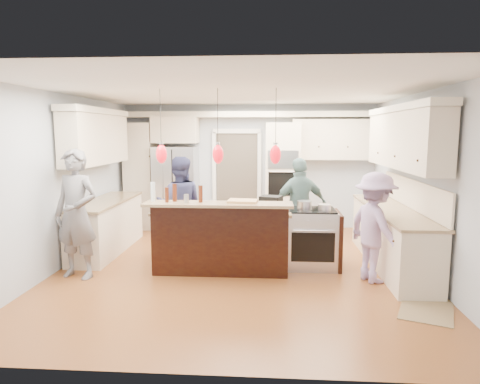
% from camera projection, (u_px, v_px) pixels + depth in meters
% --- Properties ---
extents(ground_plane, '(6.00, 6.00, 0.00)m').
position_uv_depth(ground_plane, '(238.00, 268.00, 6.69)').
color(ground_plane, '#9D5A2B').
rests_on(ground_plane, ground).
extents(room_shell, '(5.54, 6.04, 2.72)m').
position_uv_depth(room_shell, '(238.00, 151.00, 6.44)').
color(room_shell, '#B2BCC6').
rests_on(room_shell, ground).
extents(refrigerator, '(0.90, 0.70, 1.80)m').
position_uv_depth(refrigerator, '(176.00, 188.00, 9.28)').
color(refrigerator, '#B7B7BC').
rests_on(refrigerator, ground).
extents(oven_column, '(0.72, 0.69, 2.30)m').
position_uv_depth(oven_column, '(282.00, 177.00, 9.12)').
color(oven_column, beige).
rests_on(oven_column, ground).
extents(back_upper_cabinets, '(5.30, 0.61, 2.54)m').
position_uv_depth(back_upper_cabinets, '(213.00, 152.00, 9.24)').
color(back_upper_cabinets, beige).
rests_on(back_upper_cabinets, ground).
extents(right_counter_run, '(0.64, 3.10, 2.51)m').
position_uv_depth(right_counter_run, '(396.00, 200.00, 6.68)').
color(right_counter_run, beige).
rests_on(right_counter_run, ground).
extents(left_cabinets, '(0.64, 2.30, 2.51)m').
position_uv_depth(left_cabinets, '(103.00, 192.00, 7.50)').
color(left_cabinets, beige).
rests_on(left_cabinets, ground).
extents(kitchen_island, '(2.10, 1.46, 1.12)m').
position_uv_depth(kitchen_island, '(223.00, 236.00, 6.71)').
color(kitchen_island, black).
rests_on(kitchen_island, ground).
extents(island_range, '(0.82, 0.71, 0.92)m').
position_uv_depth(island_range, '(313.00, 238.00, 6.70)').
color(island_range, '#B7B7BC').
rests_on(island_range, ground).
extents(pendant_lights, '(1.75, 0.15, 1.03)m').
position_uv_depth(pendant_lights, '(218.00, 154.00, 5.95)').
color(pendant_lights, black).
rests_on(pendant_lights, ground).
extents(person_bar_end, '(0.77, 0.60, 1.87)m').
position_uv_depth(person_bar_end, '(76.00, 214.00, 6.15)').
color(person_bar_end, slate).
rests_on(person_bar_end, ground).
extents(person_far_left, '(0.89, 0.73, 1.69)m').
position_uv_depth(person_far_left, '(179.00, 205.00, 7.49)').
color(person_far_left, navy).
rests_on(person_far_left, ground).
extents(person_far_right, '(1.06, 0.70, 1.67)m').
position_uv_depth(person_far_right, '(300.00, 206.00, 7.35)').
color(person_far_right, slate).
rests_on(person_far_right, ground).
extents(person_range_side, '(0.94, 1.15, 1.56)m').
position_uv_depth(person_range_side, '(375.00, 228.00, 5.99)').
color(person_range_side, '#A186B5').
rests_on(person_range_side, ground).
extents(floor_rug, '(0.86, 1.01, 0.01)m').
position_uv_depth(floor_rug, '(427.00, 309.00, 5.11)').
color(floor_rug, '#9C8055').
rests_on(floor_rug, ground).
extents(water_bottle, '(0.07, 0.07, 0.28)m').
position_uv_depth(water_bottle, '(153.00, 192.00, 6.12)').
color(water_bottle, silver).
rests_on(water_bottle, kitchen_island).
extents(beer_bottle_a, '(0.07, 0.07, 0.25)m').
position_uv_depth(beer_bottle_a, '(175.00, 193.00, 6.12)').
color(beer_bottle_a, '#4C1E0D').
rests_on(beer_bottle_a, kitchen_island).
extents(beer_bottle_b, '(0.06, 0.06, 0.22)m').
position_uv_depth(beer_bottle_b, '(167.00, 195.00, 6.04)').
color(beer_bottle_b, '#4C1E0D').
rests_on(beer_bottle_b, kitchen_island).
extents(beer_bottle_c, '(0.07, 0.07, 0.24)m').
position_uv_depth(beer_bottle_c, '(201.00, 194.00, 6.04)').
color(beer_bottle_c, '#4C1E0D').
rests_on(beer_bottle_c, kitchen_island).
extents(drink_can, '(0.08, 0.08, 0.13)m').
position_uv_depth(drink_can, '(186.00, 199.00, 5.99)').
color(drink_can, '#B7B7BC').
rests_on(drink_can, kitchen_island).
extents(cutting_board, '(0.44, 0.33, 0.03)m').
position_uv_depth(cutting_board, '(243.00, 201.00, 6.07)').
color(cutting_board, tan).
rests_on(cutting_board, kitchen_island).
extents(pot_large, '(0.22, 0.22, 0.13)m').
position_uv_depth(pot_large, '(304.00, 205.00, 6.62)').
color(pot_large, '#B7B7BC').
rests_on(pot_large, island_range).
extents(pot_small, '(0.20, 0.20, 0.10)m').
position_uv_depth(pot_small, '(324.00, 207.00, 6.51)').
color(pot_small, '#B7B7BC').
rests_on(pot_small, island_range).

